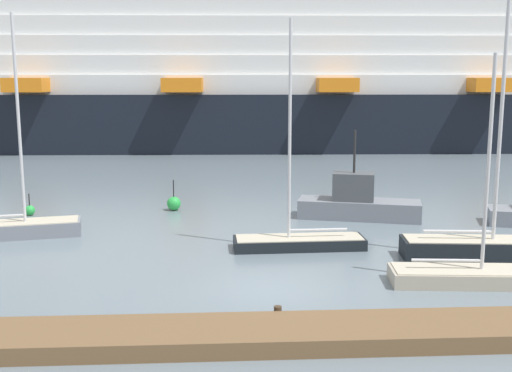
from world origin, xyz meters
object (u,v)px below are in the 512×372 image
at_px(fishing_boat_1, 358,203).
at_px(channel_buoy_0, 174,203).
at_px(channel_buoy_1, 30,210).
at_px(sailboat_3, 480,245).
at_px(sailboat_0, 15,226).
at_px(cruise_ship, 188,85).
at_px(sailboat_1, 469,274).
at_px(sailboat_2, 299,239).

bearing_deg(fishing_boat_1, channel_buoy_0, 0.21).
distance_m(channel_buoy_0, channel_buoy_1, 7.91).
height_order(sailboat_3, channel_buoy_1, sailboat_3).
relative_size(sailboat_0, channel_buoy_0, 5.89).
distance_m(channel_buoy_1, cruise_ship, 35.30).
bearing_deg(sailboat_0, cruise_ship, 69.57).
xyz_separation_m(sailboat_1, sailboat_2, (-5.65, 5.20, 0.04)).
bearing_deg(sailboat_0, sailboat_3, -24.16).
bearing_deg(cruise_ship, sailboat_3, -69.79).
xyz_separation_m(sailboat_0, fishing_boat_1, (17.20, 2.96, 0.34)).
relative_size(sailboat_2, fishing_boat_1, 1.48).
xyz_separation_m(sailboat_2, sailboat_3, (7.41, -2.02, 0.14)).
xyz_separation_m(sailboat_2, channel_buoy_1, (-14.01, 7.53, -0.16)).
distance_m(sailboat_2, channel_buoy_0, 10.40).
relative_size(sailboat_1, channel_buoy_1, 6.90).
xyz_separation_m(channel_buoy_1, cruise_ship, (7.11, 33.98, 6.37)).
bearing_deg(channel_buoy_0, fishing_boat_1, -14.62).
xyz_separation_m(fishing_boat_1, channel_buoy_0, (-10.06, 2.62, -0.45)).
bearing_deg(sailboat_3, sailboat_0, 172.51).
height_order(sailboat_2, sailboat_3, sailboat_3).
height_order(fishing_boat_1, channel_buoy_0, fishing_boat_1).
xyz_separation_m(sailboat_1, cruise_ship, (-12.56, 46.71, 6.26)).
relative_size(sailboat_3, fishing_boat_1, 1.71).
distance_m(channel_buoy_0, cruise_ship, 33.72).
relative_size(channel_buoy_1, cruise_ship, 0.01).
height_order(sailboat_1, channel_buoy_0, sailboat_1).
bearing_deg(channel_buoy_1, fishing_boat_1, -5.62).
height_order(sailboat_0, cruise_ship, cruise_ship).
bearing_deg(sailboat_1, fishing_boat_1, 104.36).
height_order(sailboat_0, fishing_boat_1, sailboat_0).
bearing_deg(channel_buoy_0, sailboat_0, -141.97).
bearing_deg(sailboat_2, channel_buoy_0, -55.42).
distance_m(sailboat_1, sailboat_3, 3.64).
height_order(sailboat_0, channel_buoy_0, sailboat_0).
bearing_deg(sailboat_1, cruise_ship, 110.35).
bearing_deg(sailboat_1, sailboat_3, 66.40).
height_order(channel_buoy_0, channel_buoy_1, channel_buoy_0).
xyz_separation_m(sailboat_0, sailboat_3, (20.71, -4.82, 0.08)).
bearing_deg(sailboat_0, sailboat_2, -22.94).
bearing_deg(sailboat_0, fishing_boat_1, -1.28).
height_order(sailboat_3, channel_buoy_0, sailboat_3).
relative_size(sailboat_0, sailboat_1, 1.25).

